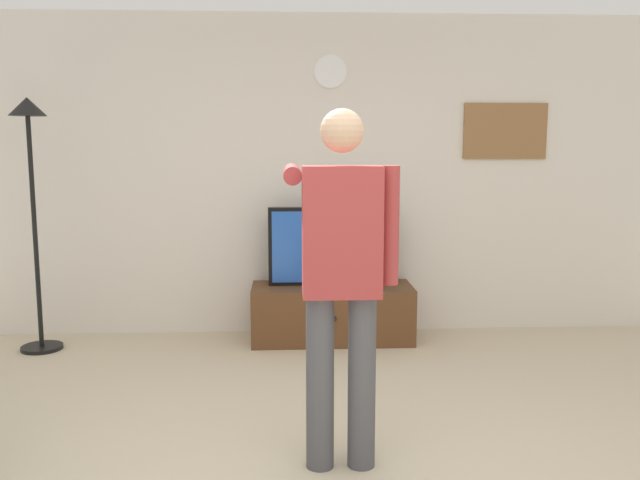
% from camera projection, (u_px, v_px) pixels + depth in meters
% --- Properties ---
extents(back_wall, '(6.40, 0.10, 2.70)m').
position_uv_depth(back_wall, '(301.00, 176.00, 5.72)').
color(back_wall, silver).
rests_on(back_wall, ground_plane).
extents(tv_stand, '(1.32, 0.54, 0.46)m').
position_uv_depth(tv_stand, '(332.00, 313.00, 5.55)').
color(tv_stand, brown).
rests_on(tv_stand, ground_plane).
extents(television, '(1.05, 0.07, 0.65)m').
position_uv_depth(television, '(332.00, 246.00, 5.51)').
color(television, black).
rests_on(television, tv_stand).
extents(wall_clock, '(0.27, 0.03, 0.27)m').
position_uv_depth(wall_clock, '(330.00, 72.00, 5.55)').
color(wall_clock, white).
extents(framed_picture, '(0.72, 0.04, 0.47)m').
position_uv_depth(framed_picture, '(505.00, 131.00, 5.70)').
color(framed_picture, olive).
extents(floor_lamp, '(0.32, 0.32, 1.98)m').
position_uv_depth(floor_lamp, '(31.00, 172.00, 5.13)').
color(floor_lamp, black).
rests_on(floor_lamp, ground_plane).
extents(person_standing_nearer_lamp, '(0.56, 0.78, 1.79)m').
position_uv_depth(person_standing_nearer_lamp, '(341.00, 270.00, 3.27)').
color(person_standing_nearer_lamp, '#4C4C51').
rests_on(person_standing_nearer_lamp, ground_plane).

